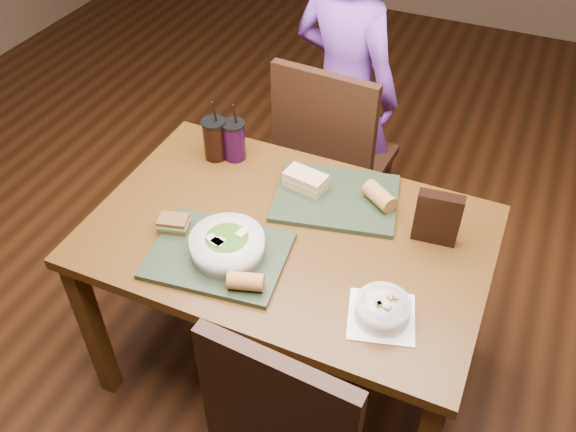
% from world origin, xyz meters
% --- Properties ---
extents(ground, '(6.00, 6.00, 0.00)m').
position_xyz_m(ground, '(0.00, 0.00, 0.00)').
color(ground, '#381C0B').
rests_on(ground, ground).
extents(dining_table, '(1.30, 0.85, 0.75)m').
position_xyz_m(dining_table, '(0.00, 0.00, 0.66)').
color(dining_table, '#4D2F0F').
rests_on(dining_table, ground).
extents(chair_far, '(0.47, 0.47, 1.01)m').
position_xyz_m(chair_far, '(-0.10, 0.68, 0.56)').
color(chair_far, black).
rests_on(chair_far, ground).
extents(diner, '(0.60, 0.47, 1.45)m').
position_xyz_m(diner, '(-0.15, 0.96, 0.72)').
color(diner, purple).
rests_on(diner, ground).
extents(tray_near, '(0.46, 0.37, 0.02)m').
position_xyz_m(tray_near, '(-0.15, -0.19, 0.76)').
color(tray_near, '#202D1B').
rests_on(tray_near, dining_table).
extents(tray_far, '(0.48, 0.40, 0.02)m').
position_xyz_m(tray_far, '(0.09, 0.21, 0.76)').
color(tray_far, '#202D1B').
rests_on(tray_far, dining_table).
extents(salad_bowl, '(0.23, 0.23, 0.08)m').
position_xyz_m(salad_bowl, '(-0.13, -0.18, 0.81)').
color(salad_bowl, silver).
rests_on(salad_bowl, tray_near).
extents(soup_bowl, '(0.23, 0.23, 0.08)m').
position_xyz_m(soup_bowl, '(0.39, -0.21, 0.79)').
color(soup_bowl, white).
rests_on(soup_bowl, dining_table).
extents(sandwich_near, '(0.11, 0.09, 0.04)m').
position_xyz_m(sandwich_near, '(-0.34, -0.15, 0.79)').
color(sandwich_near, '#593819').
rests_on(sandwich_near, tray_near).
extents(sandwich_far, '(0.16, 0.10, 0.06)m').
position_xyz_m(sandwich_far, '(-0.03, 0.22, 0.80)').
color(sandwich_far, tan).
rests_on(sandwich_far, tray_far).
extents(baguette_near, '(0.12, 0.08, 0.05)m').
position_xyz_m(baguette_near, '(-0.01, -0.28, 0.79)').
color(baguette_near, '#AD7533').
rests_on(baguette_near, tray_near).
extents(baguette_far, '(0.13, 0.12, 0.06)m').
position_xyz_m(baguette_far, '(0.23, 0.24, 0.80)').
color(baguette_far, '#AD7533').
rests_on(baguette_far, tray_far).
extents(cup_cola, '(0.09, 0.09, 0.25)m').
position_xyz_m(cup_cola, '(-0.41, 0.27, 0.83)').
color(cup_cola, black).
rests_on(cup_cola, dining_table).
extents(cup_berry, '(0.09, 0.09, 0.24)m').
position_xyz_m(cup_berry, '(-0.35, 0.29, 0.83)').
color(cup_berry, black).
rests_on(cup_berry, dining_table).
extents(chip_bag, '(0.15, 0.06, 0.19)m').
position_xyz_m(chip_bag, '(0.44, 0.16, 0.84)').
color(chip_bag, black).
rests_on(chip_bag, dining_table).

